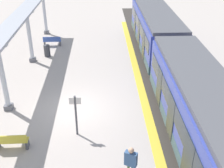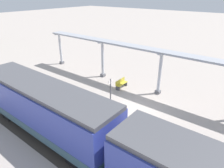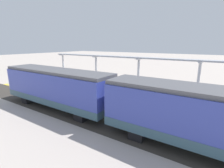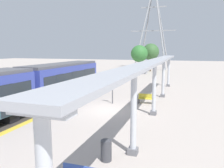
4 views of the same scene
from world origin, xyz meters
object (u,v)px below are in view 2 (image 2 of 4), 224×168
Objects in this scene: platform_info_sign at (110,89)px; canopy_pillar_third at (160,74)px; train_far_carriage at (44,108)px; canopy_pillar_fourth at (103,59)px; bench_near_end at (121,83)px; passenger_waiting_near_edge at (64,91)px; canopy_pillar_fifth at (60,49)px.

canopy_pillar_third is at bearing -30.93° from platform_info_sign.
canopy_pillar_third reaches higher than platform_info_sign.
canopy_pillar_third is (9.62, -3.45, 0.15)m from train_far_carriage.
canopy_pillar_fourth is at bearing 90.00° from canopy_pillar_third.
passenger_waiting_near_edge is (-5.26, 2.10, 0.62)m from bench_near_end.
bench_near_end is 5.70m from passenger_waiting_near_edge.
canopy_pillar_fourth reaches higher than platform_info_sign.
canopy_pillar_third is 13.66m from canopy_pillar_fifth.
train_far_carriage is 5.06× the size of platform_info_sign.
canopy_pillar_fourth is 1.00× the size of canopy_pillar_fifth.
bench_near_end is at bearing -96.14° from canopy_pillar_fifth.
canopy_pillar_third is at bearing -71.99° from bench_near_end.
train_far_carriage is 8.63m from bench_near_end.
canopy_pillar_third is 6.65m from canopy_pillar_fourth.
canopy_pillar_fifth is 1.77× the size of platform_info_sign.
train_far_carriage is 14.03m from canopy_pillar_fifth.
train_far_carriage is at bearing 179.66° from bench_near_end.
bench_near_end is (-1.10, -10.26, -1.53)m from canopy_pillar_fifth.
canopy_pillar_fifth reaches higher than bench_near_end.
train_far_carriage is at bearing 169.49° from platform_info_sign.
platform_info_sign is at bearing -133.46° from canopy_pillar_fourth.
canopy_pillar_third is at bearing -90.00° from canopy_pillar_fourth.
canopy_pillar_third is 3.89m from bench_near_end.
canopy_pillar_fourth is (9.62, 3.20, 0.15)m from train_far_carriage.
canopy_pillar_fourth is at bearing 10.32° from passenger_waiting_near_edge.
platform_info_sign is (-4.02, 2.41, -0.65)m from canopy_pillar_third.
platform_info_sign reaches higher than bench_near_end.
bench_near_end is at bearing 108.01° from canopy_pillar_third.
canopy_pillar_fifth is at bearing 90.00° from canopy_pillar_fourth.
canopy_pillar_third is 2.58× the size of bench_near_end.
train_far_carriage reaches higher than passenger_waiting_near_edge.
canopy_pillar_fourth is at bearing 71.26° from bench_near_end.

